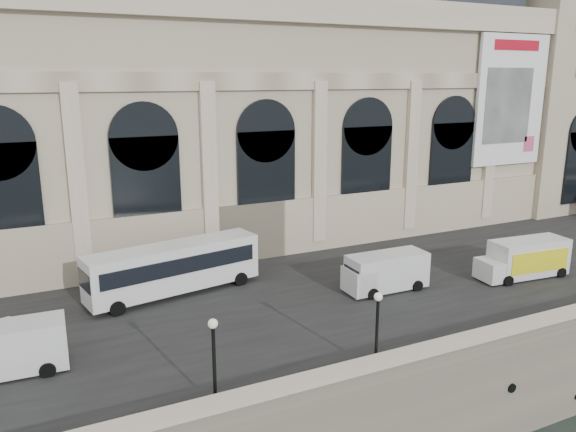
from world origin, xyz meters
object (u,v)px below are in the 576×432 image
(bus_left, at_px, (174,267))
(van_c, at_px, (382,273))
(lamp_left, at_px, (214,364))
(box_truck, at_px, (524,259))
(lamp_right, at_px, (377,332))

(bus_left, xyz_separation_m, van_c, (13.88, -5.96, -0.67))
(lamp_left, bearing_deg, box_truck, 13.55)
(lamp_right, bearing_deg, bus_left, 113.99)
(box_truck, bearing_deg, lamp_right, -159.44)
(box_truck, bearing_deg, bus_left, 161.86)
(bus_left, xyz_separation_m, lamp_left, (-2.02, -15.02, 0.18))
(bus_left, bearing_deg, box_truck, -18.14)
(van_c, height_order, lamp_left, lamp_left)
(lamp_left, xyz_separation_m, lamp_right, (8.86, -0.37, -0.06))
(van_c, distance_m, box_truck, 11.92)
(bus_left, height_order, van_c, bus_left)
(van_c, relative_size, lamp_left, 1.38)
(lamp_left, height_order, lamp_right, lamp_left)
(bus_left, height_order, box_truck, bus_left)
(bus_left, bearing_deg, van_c, -23.25)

